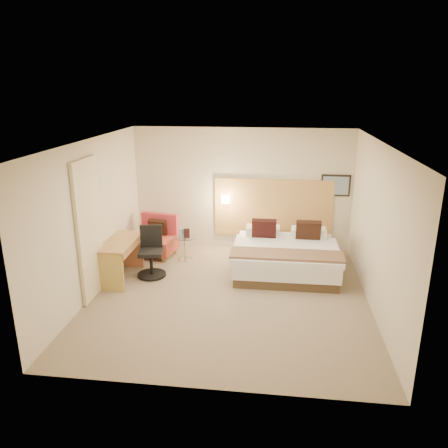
# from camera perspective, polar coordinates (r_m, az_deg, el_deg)

# --- Properties ---
(floor) EXTENTS (4.80, 5.00, 0.02)m
(floor) POSITION_cam_1_polar(r_m,az_deg,el_deg) (7.82, 0.67, -9.43)
(floor) COLOR #826F57
(floor) RESTS_ON ground
(ceiling) EXTENTS (4.80, 5.00, 0.02)m
(ceiling) POSITION_cam_1_polar(r_m,az_deg,el_deg) (7.01, 0.76, 10.76)
(ceiling) COLOR silver
(ceiling) RESTS_ON floor
(wall_back) EXTENTS (4.80, 0.02, 2.70)m
(wall_back) POSITION_cam_1_polar(r_m,az_deg,el_deg) (9.72, 2.36, 4.55)
(wall_back) COLOR beige
(wall_back) RESTS_ON floor
(wall_front) EXTENTS (4.80, 0.02, 2.70)m
(wall_front) POSITION_cam_1_polar(r_m,az_deg,el_deg) (4.99, -2.52, -8.57)
(wall_front) COLOR beige
(wall_front) RESTS_ON floor
(wall_left) EXTENTS (0.02, 5.00, 2.70)m
(wall_left) POSITION_cam_1_polar(r_m,az_deg,el_deg) (7.93, -16.87, 0.75)
(wall_left) COLOR beige
(wall_left) RESTS_ON floor
(wall_right) EXTENTS (0.02, 5.00, 2.70)m
(wall_right) POSITION_cam_1_polar(r_m,az_deg,el_deg) (7.45, 19.47, -0.59)
(wall_right) COLOR beige
(wall_right) RESTS_ON floor
(headboard_panel) EXTENTS (2.60, 0.04, 1.30)m
(headboard_panel) POSITION_cam_1_polar(r_m,az_deg,el_deg) (9.75, 6.42, 2.07)
(headboard_panel) COLOR tan
(headboard_panel) RESTS_ON wall_back
(art_frame) EXTENTS (0.62, 0.03, 0.47)m
(art_frame) POSITION_cam_1_polar(r_m,az_deg,el_deg) (9.70, 14.37, 4.91)
(art_frame) COLOR black
(art_frame) RESTS_ON wall_back
(art_canvas) EXTENTS (0.54, 0.01, 0.39)m
(art_canvas) POSITION_cam_1_polar(r_m,az_deg,el_deg) (9.68, 14.39, 4.88)
(art_canvas) COLOR gray
(art_canvas) RESTS_ON wall_back
(lamp_arm) EXTENTS (0.02, 0.12, 0.02)m
(lamp_arm) POSITION_cam_1_polar(r_m,az_deg,el_deg) (9.71, 0.24, 3.35)
(lamp_arm) COLOR silver
(lamp_arm) RESTS_ON wall_back
(lamp_shade) EXTENTS (0.15, 0.15, 0.15)m
(lamp_shade) POSITION_cam_1_polar(r_m,az_deg,el_deg) (9.65, 0.20, 3.26)
(lamp_shade) COLOR #F6E5C0
(lamp_shade) RESTS_ON wall_back
(curtain) EXTENTS (0.06, 0.90, 2.42)m
(curtain) POSITION_cam_1_polar(r_m,az_deg,el_deg) (7.73, -17.18, -0.72)
(curtain) COLOR beige
(curtain) RESTS_ON wall_left
(bottle_a) EXTENTS (0.06, 0.06, 0.18)m
(bottle_a) POSITION_cam_1_polar(r_m,az_deg,el_deg) (9.20, -5.73, -1.15)
(bottle_a) COLOR #85ABCE
(bottle_a) RESTS_ON side_table
(bottle_b) EXTENTS (0.06, 0.06, 0.18)m
(bottle_b) POSITION_cam_1_polar(r_m,az_deg,el_deg) (9.22, -5.36, -1.09)
(bottle_b) COLOR #83A4CB
(bottle_b) RESTS_ON side_table
(menu_folder) EXTENTS (0.12, 0.06, 0.20)m
(menu_folder) POSITION_cam_1_polar(r_m,az_deg,el_deg) (9.13, -4.89, -1.21)
(menu_folder) COLOR #381817
(menu_folder) RESTS_ON side_table
(bed) EXTENTS (2.07, 1.98, 0.99)m
(bed) POSITION_cam_1_polar(r_m,az_deg,el_deg) (8.81, 8.01, -4.03)
(bed) COLOR #483724
(bed) RESTS_ON floor
(lounge_chair) EXTENTS (0.93, 0.84, 0.88)m
(lounge_chair) POSITION_cam_1_polar(r_m,az_deg,el_deg) (9.61, -8.85, -2.01)
(lounge_chair) COLOR olive
(lounge_chair) RESTS_ON floor
(side_table) EXTENTS (0.51, 0.51, 0.51)m
(side_table) POSITION_cam_1_polar(r_m,az_deg,el_deg) (9.29, -5.12, -3.00)
(side_table) COLOR silver
(side_table) RESTS_ON floor
(desk) EXTENTS (0.57, 1.22, 0.76)m
(desk) POSITION_cam_1_polar(r_m,az_deg,el_deg) (8.49, -13.27, -3.18)
(desk) COLOR #AE7C44
(desk) RESTS_ON floor
(desk_chair) EXTENTS (0.64, 0.64, 0.97)m
(desk_chair) POSITION_cam_1_polar(r_m,az_deg,el_deg) (8.58, -9.48, -4.13)
(desk_chair) COLOR black
(desk_chair) RESTS_ON floor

